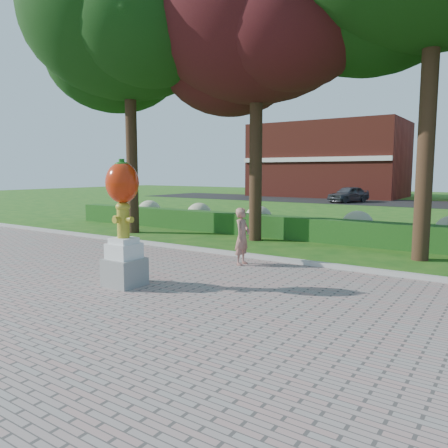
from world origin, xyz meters
name	(u,v)px	position (x,y,z in m)	size (l,w,h in m)	color
ground	(196,284)	(0.00, 0.00, 0.00)	(100.00, 100.00, 0.00)	#195114
walkway	(21,344)	(0.00, -4.00, 0.02)	(40.00, 14.00, 0.04)	gray
curb	(264,258)	(0.00, 3.00, 0.07)	(40.00, 0.18, 0.15)	#ADADA5
lawn_hedge	(320,230)	(0.00, 7.00, 0.40)	(24.00, 0.70, 0.80)	#134517
hydrangea_row	(346,224)	(0.57, 8.00, 0.55)	(20.10, 1.10, 0.99)	#B5B68B
street	(426,204)	(0.00, 28.00, 0.01)	(50.00, 8.00, 0.02)	black
building_left	(328,160)	(-10.00, 34.00, 3.50)	(14.00, 8.00, 7.00)	maroon
tree_far_left	(128,25)	(-7.11, 5.09, 7.96)	(9.00, 7.68, 11.66)	black
tree_mid_left	(255,26)	(-2.10, 6.08, 7.30)	(8.25, 7.04, 10.69)	black
hydrant_sculpture	(123,219)	(-1.09, -1.03, 1.43)	(0.77, 0.71, 2.63)	gray
woman	(242,236)	(-0.14, 2.11, 0.77)	(0.53, 0.35, 1.46)	#A36A5D
parked_car	(348,194)	(-5.40, 26.46, 0.66)	(1.50, 3.73, 1.27)	#3F4146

